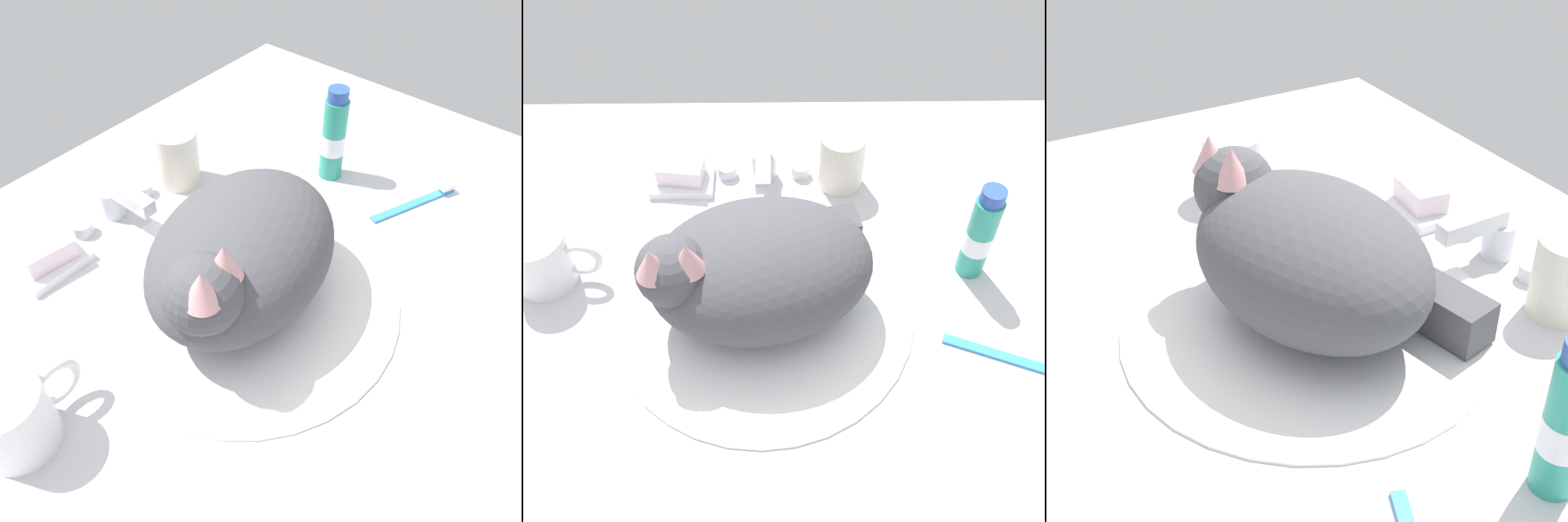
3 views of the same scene
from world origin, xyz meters
The scene contains 10 objects.
ground_plane centered at (0.00, 0.00, -1.50)cm, with size 110.00×82.50×3.00cm, color silver.
sink_basin centered at (0.00, 0.00, 0.31)cm, with size 37.04×37.04×0.62cm, color white.
faucet centered at (0.00, 22.76, 2.67)cm, with size 13.50×10.16×6.14cm.
cat centered at (-0.72, 0.09, 7.73)cm, with size 29.10×24.87×16.04cm.
coffee_mug centered at (-27.20, 4.78, 4.01)cm, with size 11.62×7.67×8.01cm.
rinse_cup centered at (11.00, 22.28, 4.21)cm, with size 6.40×6.40×8.43cm.
soap_dish centered at (-11.81, 22.12, 0.60)cm, with size 9.00×6.40×1.20cm, color white.
soap_bar centered at (-11.81, 22.12, 2.60)cm, with size 6.39×4.11×2.79cm, color silver.
toothpaste_bottle centered at (26.58, 5.85, 6.56)cm, with size 3.52×3.52×14.06cm.
toothbrush centered at (28.98, -7.79, 0.53)cm, with size 13.73×6.49×1.60cm.
Camera 2 is at (2.04, -46.18, 65.05)cm, focal length 44.33 mm.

